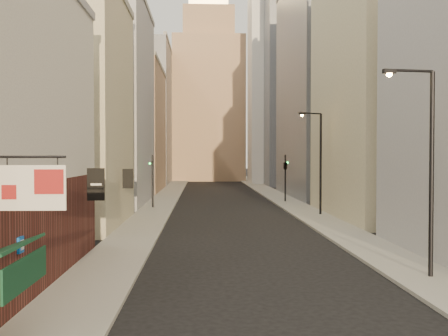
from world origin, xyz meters
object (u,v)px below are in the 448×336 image
(streetlamp_near, at_px, (427,161))
(streetlamp_mid, at_px, (318,157))
(clock_tower, at_px, (209,93))
(traffic_light_left, at_px, (153,173))
(traffic_light_right, at_px, (285,165))
(white_tower, at_px, (272,78))

(streetlamp_near, height_order, streetlamp_mid, streetlamp_mid)
(clock_tower, height_order, traffic_light_left, clock_tower)
(clock_tower, distance_m, streetlamp_near, 83.35)
(traffic_light_right, bearing_deg, streetlamp_near, 92.94)
(streetlamp_mid, bearing_deg, clock_tower, 74.22)
(traffic_light_left, bearing_deg, white_tower, -90.26)
(white_tower, xyz_separation_m, streetlamp_mid, (-2.92, -47.11, -13.82))
(white_tower, xyz_separation_m, traffic_light_left, (-16.95, -40.98, -15.25))
(white_tower, relative_size, streetlamp_near, 5.01)
(streetlamp_mid, relative_size, traffic_light_left, 1.68)
(clock_tower, xyz_separation_m, white_tower, (11.00, -14.00, 0.97))
(white_tower, bearing_deg, traffic_light_left, -112.47)
(streetlamp_mid, height_order, traffic_light_left, streetlamp_mid)
(streetlamp_near, bearing_deg, streetlamp_mid, 81.05)
(streetlamp_near, bearing_deg, clock_tower, 88.01)
(traffic_light_left, relative_size, traffic_light_right, 1.00)
(clock_tower, bearing_deg, traffic_light_right, -81.54)
(white_tower, height_order, streetlamp_mid, white_tower)
(white_tower, bearing_deg, streetlamp_near, -93.00)
(clock_tower, bearing_deg, streetlamp_near, -84.82)
(clock_tower, relative_size, streetlamp_near, 5.42)
(clock_tower, distance_m, white_tower, 17.83)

